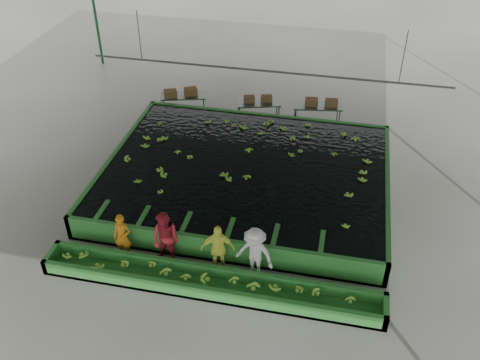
% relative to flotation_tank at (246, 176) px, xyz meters
% --- Properties ---
extents(ground, '(80.00, 80.00, 0.00)m').
position_rel_flotation_tank_xyz_m(ground, '(0.00, -1.50, -0.45)').
color(ground, gray).
rests_on(ground, ground).
extents(shed_roof, '(20.00, 22.00, 0.04)m').
position_rel_flotation_tank_xyz_m(shed_roof, '(0.00, -1.50, 4.55)').
color(shed_roof, gray).
rests_on(shed_roof, shed_posts).
extents(shed_posts, '(20.00, 22.00, 5.00)m').
position_rel_flotation_tank_xyz_m(shed_posts, '(0.00, -1.50, 2.05)').
color(shed_posts, '#1A5930').
rests_on(shed_posts, ground).
extents(flotation_tank, '(10.00, 8.00, 0.90)m').
position_rel_flotation_tank_xyz_m(flotation_tank, '(0.00, 0.00, 0.00)').
color(flotation_tank, '#2D7B2E').
rests_on(flotation_tank, ground).
extents(tank_water, '(9.70, 7.70, 0.00)m').
position_rel_flotation_tank_xyz_m(tank_water, '(0.00, -0.00, 0.40)').
color(tank_water, black).
rests_on(tank_water, flotation_tank).
extents(sorting_trough, '(10.00, 1.00, 0.50)m').
position_rel_flotation_tank_xyz_m(sorting_trough, '(0.00, -5.10, -0.20)').
color(sorting_trough, '#2D7B2E').
rests_on(sorting_trough, ground).
extents(cableway_rail, '(0.08, 0.08, 14.00)m').
position_rel_flotation_tank_xyz_m(cableway_rail, '(0.00, 3.50, 2.55)').
color(cableway_rail, '#59605B').
rests_on(cableway_rail, shed_roof).
extents(rail_hanger_left, '(0.04, 0.04, 2.00)m').
position_rel_flotation_tank_xyz_m(rail_hanger_left, '(-5.00, 3.50, 3.55)').
color(rail_hanger_left, '#59605B').
rests_on(rail_hanger_left, shed_roof).
extents(rail_hanger_right, '(0.04, 0.04, 2.00)m').
position_rel_flotation_tank_xyz_m(rail_hanger_right, '(5.00, 3.50, 3.55)').
color(rail_hanger_right, '#59605B').
rests_on(rail_hanger_right, shed_roof).
extents(worker_a, '(0.57, 0.37, 1.55)m').
position_rel_flotation_tank_xyz_m(worker_a, '(-2.93, -4.30, 0.32)').
color(worker_a, '#C97412').
rests_on(worker_a, ground).
extents(worker_b, '(1.04, 0.89, 1.86)m').
position_rel_flotation_tank_xyz_m(worker_b, '(-1.53, -4.30, 0.48)').
color(worker_b, '#AE222D').
rests_on(worker_b, ground).
extents(worker_c, '(1.07, 0.63, 1.70)m').
position_rel_flotation_tank_xyz_m(worker_c, '(0.05, -4.30, 0.40)').
color(worker_c, '#F5FF55').
rests_on(worker_c, ground).
extents(worker_d, '(1.27, 0.90, 1.78)m').
position_rel_flotation_tank_xyz_m(worker_d, '(1.15, -4.30, 0.44)').
color(worker_d, silver).
rests_on(worker_d, ground).
extents(packing_table_left, '(2.11, 1.30, 0.90)m').
position_rel_flotation_tank_xyz_m(packing_table_left, '(-3.83, 4.84, -0.00)').
color(packing_table_left, '#59605B').
rests_on(packing_table_left, ground).
extents(packing_table_mid, '(2.02, 1.25, 0.86)m').
position_rel_flotation_tank_xyz_m(packing_table_mid, '(-0.47, 4.93, -0.02)').
color(packing_table_mid, '#59605B').
rests_on(packing_table_mid, ground).
extents(packing_table_right, '(2.14, 1.13, 0.93)m').
position_rel_flotation_tank_xyz_m(packing_table_right, '(2.05, 5.10, 0.01)').
color(packing_table_right, '#59605B').
rests_on(packing_table_right, ground).
extents(box_stack_left, '(1.49, 0.99, 0.31)m').
position_rel_flotation_tank_xyz_m(box_stack_left, '(-3.91, 4.75, 0.45)').
color(box_stack_left, brown).
rests_on(box_stack_left, packing_table_left).
extents(box_stack_mid, '(1.27, 0.66, 0.26)m').
position_rel_flotation_tank_xyz_m(box_stack_mid, '(-0.52, 5.01, 0.41)').
color(box_stack_mid, brown).
rests_on(box_stack_mid, packing_table_mid).
extents(box_stack_right, '(1.40, 0.54, 0.29)m').
position_rel_flotation_tank_xyz_m(box_stack_right, '(2.19, 5.10, 0.48)').
color(box_stack_right, brown).
rests_on(box_stack_right, packing_table_right).
extents(floating_bananas, '(8.73, 5.95, 0.12)m').
position_rel_flotation_tank_xyz_m(floating_bananas, '(0.00, 0.80, 0.40)').
color(floating_bananas, '#77BB35').
rests_on(floating_bananas, tank_water).
extents(trough_bananas, '(9.67, 0.64, 0.13)m').
position_rel_flotation_tank_xyz_m(trough_bananas, '(0.00, -5.10, -0.05)').
color(trough_bananas, '#77BB35').
rests_on(trough_bananas, sorting_trough).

